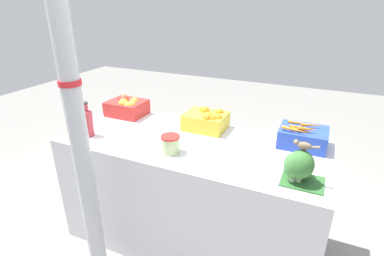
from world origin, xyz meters
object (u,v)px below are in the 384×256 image
support_pole (72,95)px  orange_crate (207,120)px  carrot_crate (303,137)px  sparrow_bird (304,145)px  broccoli_pile (298,166)px  juice_bottle_amber (75,117)px  pickle_jar (170,144)px  juice_bottle_ruby (88,122)px  apple_crate (127,106)px

support_pole → orange_crate: size_ratio=8.49×
carrot_crate → sparrow_bird: 0.48m
broccoli_pile → juice_bottle_amber: bearing=-179.8°
orange_crate → pickle_jar: 0.45m
juice_bottle_ruby → apple_crate: bearing=90.4°
carrot_crate → pickle_jar: (-0.75, -0.45, -0.01)m
support_pole → juice_bottle_amber: size_ratio=8.79×
juice_bottle_amber → pickle_jar: 0.77m
support_pole → pickle_jar: support_pole is taller
orange_crate → broccoli_pile: broccoli_pile is taller
support_pole → juice_bottle_amber: (-0.42, 0.38, -0.33)m
pickle_jar → sparrow_bird: bearing=-1.0°
juice_bottle_ruby → pickle_jar: (0.65, 0.02, -0.05)m
apple_crate → pickle_jar: (0.66, -0.45, -0.02)m
support_pole → sparrow_bird: support_pole is taller
support_pole → carrot_crate: size_ratio=8.49×
juice_bottle_ruby → sparrow_bird: size_ratio=1.85×
support_pole → pickle_jar: (0.35, 0.40, -0.39)m
carrot_crate → pickle_jar: 0.87m
orange_crate → apple_crate: bearing=179.7°
support_pole → apple_crate: size_ratio=8.49×
sparrow_bird → juice_bottle_amber: bearing=3.2°
carrot_crate → broccoli_pile: broccoli_pile is taller
pickle_jar → support_pole: bearing=-131.5°
orange_crate → pickle_jar: size_ratio=2.45×
juice_bottle_amber → juice_bottle_ruby: juice_bottle_amber is taller
carrot_crate → sparrow_bird: (0.03, -0.46, 0.15)m
juice_bottle_amber → juice_bottle_ruby: (0.12, 0.00, -0.02)m
apple_crate → juice_bottle_ruby: 0.46m
orange_crate → broccoli_pile: size_ratio=1.38×
juice_bottle_ruby → pickle_jar: juice_bottle_ruby is taller
apple_crate → broccoli_pile: broccoli_pile is taller
carrot_crate → orange_crate: bearing=-179.7°
apple_crate → juice_bottle_amber: bearing=-103.8°
juice_bottle_ruby → sparrow_bird: (1.43, 0.00, 0.11)m
broccoli_pile → sparrow_bird: size_ratio=1.62×
apple_crate → sparrow_bird: bearing=-17.7°
juice_bottle_amber → pickle_jar: juice_bottle_amber is taller
support_pole → juice_bottle_ruby: (-0.30, 0.38, -0.34)m
sparrow_bird → juice_bottle_ruby: bearing=3.2°
orange_crate → broccoli_pile: bearing=-32.9°
orange_crate → sparrow_bird: bearing=-32.7°
carrot_crate → sparrow_bird: sparrow_bird is taller
apple_crate → pickle_jar: apple_crate is taller
juice_bottle_amber → juice_bottle_ruby: size_ratio=1.16×
apple_crate → juice_bottle_ruby: size_ratio=1.20×
carrot_crate → pickle_jar: carrot_crate is taller
support_pole → broccoli_pile: support_pole is taller
carrot_crate → sparrow_bird: bearing=-86.5°
orange_crate → broccoli_pile: (0.70, -0.45, 0.02)m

